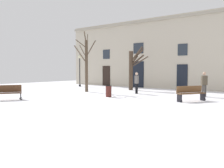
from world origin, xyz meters
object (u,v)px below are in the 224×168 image
at_px(tree_near_facade, 86,63).
at_px(person_near_bench, 137,82).
at_px(streetlamp, 80,67).
at_px(bench_back_to_back_right, 7,93).
at_px(person_crossing_plaza, 204,83).
at_px(litter_bin, 109,91).
at_px(tree_foreground, 132,68).
at_px(bench_by_litter_bin, 191,93).

bearing_deg(tree_near_facade, person_near_bench, 16.77).
height_order(streetlamp, bench_back_to_back_right, streetlamp).
bearing_deg(bench_back_to_back_right, person_crossing_plaza, -12.18).
bearing_deg(litter_bin, person_near_bench, 85.69).
relative_size(tree_foreground, bench_by_litter_bin, 2.10).
bearing_deg(litter_bin, bench_back_to_back_right, -126.81).
xyz_separation_m(tree_foreground, litter_bin, (1.95, -5.73, -1.60)).
height_order(tree_near_facade, bench_back_to_back_right, tree_near_facade).
xyz_separation_m(tree_near_facade, bench_back_to_back_right, (0.06, -7.04, -1.95)).
distance_m(bench_back_to_back_right, person_near_bench, 9.27).
height_order(bench_back_to_back_right, person_crossing_plaza, person_crossing_plaza).
height_order(tree_near_facade, person_near_bench, tree_near_facade).
relative_size(litter_bin, person_near_bench, 0.48).
bearing_deg(tree_foreground, tree_near_facade, -117.15).
bearing_deg(tree_foreground, bench_by_litter_bin, -31.79).
height_order(tree_foreground, person_near_bench, tree_foreground).
bearing_deg(litter_bin, tree_near_facade, 154.72).
xyz_separation_m(tree_foreground, bench_by_litter_bin, (7.16, -4.44, -1.52)).
height_order(streetlamp, bench_by_litter_bin, streetlamp).
xyz_separation_m(person_crossing_plaza, person_near_bench, (-4.80, -1.07, -0.04)).
xyz_separation_m(litter_bin, bench_by_litter_bin, (5.22, 1.29, 0.08)).
bearing_deg(person_crossing_plaza, streetlamp, -52.14).
bearing_deg(bench_by_litter_bin, tree_foreground, 86.11).
relative_size(tree_near_facade, litter_bin, 6.26).
xyz_separation_m(tree_foreground, tree_near_facade, (-1.99, -3.88, 0.41)).
bearing_deg(person_near_bench, bench_by_litter_bin, 55.32).
distance_m(tree_near_facade, person_near_bench, 4.61).
xyz_separation_m(tree_foreground, person_crossing_plaza, (6.98, -1.55, -1.05)).
relative_size(tree_foreground, person_near_bench, 2.37).
height_order(tree_foreground, tree_near_facade, tree_near_facade).
relative_size(streetlamp, person_crossing_plaza, 2.05).
xyz_separation_m(streetlamp, person_near_bench, (9.13, -2.79, -1.24)).
relative_size(tree_foreground, bench_back_to_back_right, 2.23).
height_order(tree_foreground, bench_by_litter_bin, tree_foreground).
bearing_deg(tree_near_facade, litter_bin, -25.28).
relative_size(tree_foreground, tree_near_facade, 0.79).
height_order(person_crossing_plaza, person_near_bench, person_crossing_plaza).
height_order(streetlamp, litter_bin, streetlamp).
relative_size(bench_back_to_back_right, person_crossing_plaza, 1.02).
distance_m(tree_foreground, person_crossing_plaza, 7.23).
height_order(tree_foreground, litter_bin, tree_foreground).
distance_m(tree_foreground, bench_back_to_back_right, 11.19).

